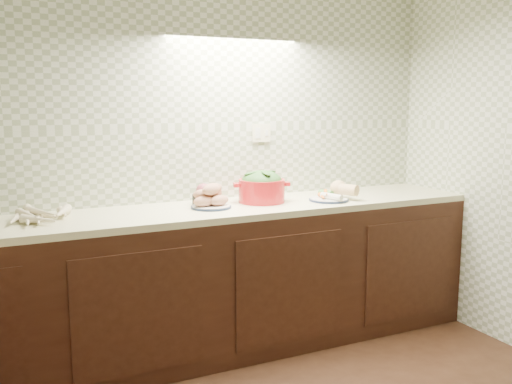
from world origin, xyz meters
name	(u,v)px	position (x,y,z in m)	size (l,w,h in m)	color
room	(348,72)	(0.00, 0.00, 1.63)	(3.60, 3.60, 2.60)	black
counter	(116,358)	(-0.68, 0.68, 0.45)	(3.60, 3.60, 0.90)	black
parsnip_pile	(43,214)	(-0.86, 1.57, 0.93)	(0.41, 0.37, 0.08)	beige
sweet_potato_plate	(211,198)	(0.07, 1.50, 0.96)	(0.24, 0.24, 0.15)	#162240
onion_bowl	(206,197)	(0.09, 1.62, 0.95)	(0.17, 0.17, 0.13)	black
dutch_oven	(262,187)	(0.43, 1.54, 1.00)	(0.36, 0.36, 0.20)	red
veg_plate	(333,193)	(0.90, 1.43, 0.94)	(0.32, 0.32, 0.12)	#162240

